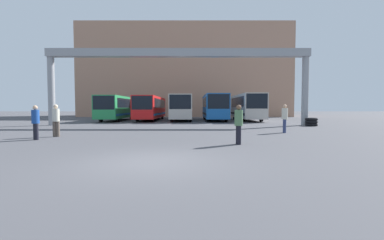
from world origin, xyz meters
name	(u,v)px	position (x,y,z in m)	size (l,w,h in m)	color
ground_plane	(150,162)	(0.00, 0.00, 0.00)	(200.00, 200.00, 0.00)	#47474C
building_backdrop	(186,74)	(0.00, 42.38, 8.16)	(37.58, 12.00, 16.31)	tan
overhead_gantry	(178,63)	(0.00, 15.88, 5.70)	(23.75, 0.80, 6.92)	gray
bus_slot_0	(117,107)	(-8.16, 24.69, 1.73)	(2.53, 10.06, 2.99)	#268C4C
bus_slot_1	(151,107)	(-4.08, 25.90, 1.72)	(2.43, 12.47, 2.97)	red
bus_slot_2	(182,106)	(0.00, 24.71, 1.79)	(2.55, 10.10, 3.11)	beige
bus_slot_3	(214,106)	(4.08, 24.84, 1.82)	(2.57, 10.35, 3.17)	#1959A5
bus_slot_4	(247,106)	(8.16, 24.76, 1.86)	(2.51, 10.20, 3.22)	beige
pedestrian_near_left	(56,120)	(-6.33, 6.68, 0.96)	(0.37, 0.37, 1.80)	brown
pedestrian_mid_left	(36,122)	(-6.65, 5.33, 0.92)	(0.36, 0.36, 1.74)	black
pedestrian_near_right	(285,118)	(7.23, 8.93, 0.97)	(0.38, 0.38, 1.83)	navy
pedestrian_far_center	(239,123)	(3.31, 3.71, 0.93)	(0.36, 0.36, 1.75)	black
tire_stack	(312,122)	(11.78, 14.96, 0.36)	(1.04, 1.04, 0.72)	black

